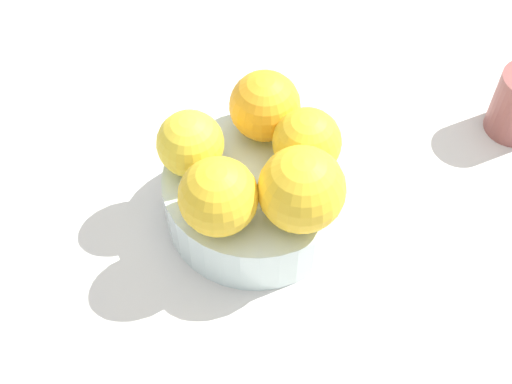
% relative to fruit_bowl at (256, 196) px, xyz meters
% --- Properties ---
extents(ground_plane, '(1.10, 1.10, 0.02)m').
position_rel_fruit_bowl_xyz_m(ground_plane, '(0.00, 0.00, -0.04)').
color(ground_plane, silver).
extents(fruit_bowl, '(0.18, 0.18, 0.06)m').
position_rel_fruit_bowl_xyz_m(fruit_bowl, '(0.00, 0.00, 0.00)').
color(fruit_bowl, silver).
rests_on(fruit_bowl, ground_plane).
extents(orange_in_bowl_0, '(0.08, 0.08, 0.08)m').
position_rel_fruit_bowl_xyz_m(orange_in_bowl_0, '(0.03, 0.05, 0.07)').
color(orange_in_bowl_0, yellow).
rests_on(orange_in_bowl_0, fruit_bowl).
extents(orange_in_bowl_1, '(0.06, 0.06, 0.06)m').
position_rel_fruit_bowl_xyz_m(orange_in_bowl_1, '(-0.03, 0.04, 0.06)').
color(orange_in_bowl_1, yellow).
rests_on(orange_in_bowl_1, fruit_bowl).
extents(orange_in_bowl_2, '(0.06, 0.06, 0.06)m').
position_rel_fruit_bowl_xyz_m(orange_in_bowl_2, '(0.01, -0.06, 0.06)').
color(orange_in_bowl_2, yellow).
rests_on(orange_in_bowl_2, fruit_bowl).
extents(orange_in_bowl_3, '(0.07, 0.07, 0.07)m').
position_rel_fruit_bowl_xyz_m(orange_in_bowl_3, '(-0.06, -0.01, 0.06)').
color(orange_in_bowl_3, '#F9A823').
rests_on(orange_in_bowl_3, fruit_bowl).
extents(orange_in_bowl_4, '(0.07, 0.07, 0.07)m').
position_rel_fruit_bowl_xyz_m(orange_in_bowl_4, '(0.06, -0.01, 0.06)').
color(orange_in_bowl_4, yellow).
rests_on(orange_in_bowl_4, fruit_bowl).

